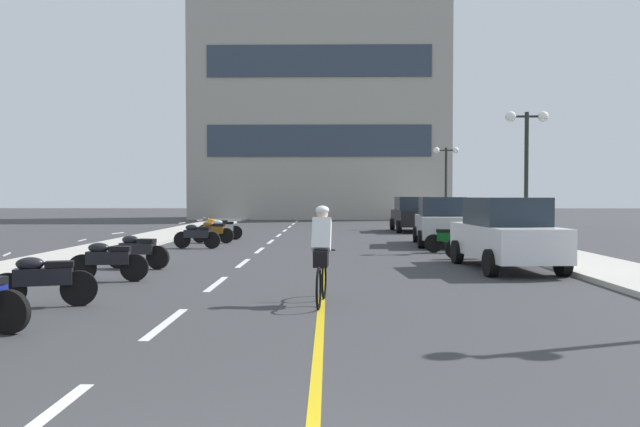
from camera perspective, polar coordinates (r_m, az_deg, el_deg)
The scene contains 32 objects.
ground_plane at distance 23.89m, azimuth -0.07°, elevation -2.83°, with size 140.00×140.00×0.00m, color #38383A.
curb_left at distance 27.93m, azimuth -14.91°, elevation -2.11°, with size 2.40×72.00×0.12m, color #B7B2A8.
curb_right at distance 27.73m, azimuth 15.09°, elevation -2.14°, with size 2.40×72.00×0.12m, color #B7B2A8.
lane_dash_0 at distance 5.68m, azimuth -25.20°, elevation -17.53°, with size 0.14×2.20×0.01m, color silver.
lane_dash_1 at distance 9.32m, azimuth -14.17°, elevation -9.88°, with size 0.14×2.20×0.01m, color silver.
lane_dash_2 at distance 13.17m, azimuth -9.63°, elevation -6.48°, with size 0.14×2.20×0.01m, color silver.
lane_dash_3 at distance 17.09m, azimuth -7.18°, elevation -4.61°, with size 0.14×2.20×0.01m, color silver.
lane_dash_4 at distance 21.03m, azimuth -5.66°, elevation -3.43°, with size 0.14×2.20×0.01m, color silver.
lane_dash_5 at distance 25.00m, azimuth -4.62°, elevation -2.63°, with size 0.14×2.20×0.01m, color silver.
lane_dash_6 at distance 28.97m, azimuth -3.87°, elevation -2.04°, with size 0.14×2.20×0.01m, color silver.
lane_dash_7 at distance 32.96m, azimuth -3.30°, elevation -1.60°, with size 0.14×2.20×0.01m, color silver.
lane_dash_8 at distance 36.94m, azimuth -2.85°, elevation -1.25°, with size 0.14×2.20×0.01m, color silver.
lane_dash_9 at distance 40.93m, azimuth -2.49°, elevation -0.97°, with size 0.14×2.20×0.01m, color silver.
lane_dash_10 at distance 44.92m, azimuth -2.19°, elevation -0.74°, with size 0.14×2.20×0.01m, color silver.
lane_dash_11 at distance 48.91m, azimuth -1.94°, elevation -0.55°, with size 0.14×2.20×0.01m, color silver.
centre_line_yellow at distance 26.88m, azimuth 0.57°, elevation -2.32°, with size 0.12×66.00×0.01m, color gold.
office_building at distance 51.88m, azimuth -0.03°, elevation 11.01°, with size 20.83×6.85×20.64m.
street_lamp_mid at distance 22.07m, azimuth 18.70°, elevation 5.95°, with size 1.46×0.36×4.63m.
street_lamp_far at distance 35.78m, azimuth 11.67°, elevation 4.22°, with size 1.46×0.36×4.54m.
parked_car_near at distance 16.16m, azimuth 16.90°, elevation -1.77°, with size 2.14×4.30×1.82m.
parked_car_mid at distance 23.50m, azimuth 11.24°, elevation -0.69°, with size 2.18×4.32×1.82m.
parked_car_far at distance 32.30m, azimuth 8.55°, elevation -0.06°, with size 1.97×4.23×1.82m.
motorcycle_2 at distance 11.17m, azimuth -24.45°, elevation -5.62°, with size 1.65×0.76×0.92m.
motorcycle_3 at distance 14.02m, azimuth -19.19°, elevation -4.12°, with size 1.70×0.60×0.92m.
motorcycle_4 at distance 16.29m, azimuth -16.68°, elevation -3.31°, with size 1.69×0.61×0.92m.
motorcycle_5 at distance 18.65m, azimuth 14.09°, elevation -2.67°, with size 1.70×0.60×0.92m.
motorcycle_6 at distance 20.49m, azimuth 12.12°, elevation -2.28°, with size 1.70×0.60×0.92m.
motorcycle_7 at distance 22.10m, azimuth -11.42°, elevation -1.99°, with size 1.70×0.60×0.92m.
motorcycle_8 at distance 24.55m, azimuth -9.97°, elevation -1.63°, with size 1.69×0.60×0.92m.
motorcycle_9 at distance 26.20m, azimuth -9.13°, elevation -1.42°, with size 1.66×0.74×0.92m.
motorcycle_10 at distance 27.71m, azimuth -9.63°, elevation -1.26°, with size 1.64×0.80×0.92m.
cyclist_rider at distance 10.55m, azimuth 0.14°, elevation -3.63°, with size 0.42×1.77×1.71m.
Camera 1 is at (0.38, -2.82, 1.85)m, focal length 34.33 mm.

